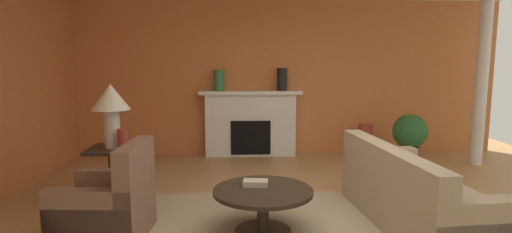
{
  "coord_description": "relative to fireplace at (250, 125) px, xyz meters",
  "views": [
    {
      "loc": [
        -0.78,
        -4.05,
        1.74
      ],
      "look_at": [
        -0.54,
        1.18,
        1.0
      ],
      "focal_mm": 28.95,
      "sensor_mm": 36.0,
      "label": 1
    }
  ],
  "objects": [
    {
      "name": "table_lamp",
      "position": [
        -1.69,
        -2.46,
        0.67
      ],
      "size": [
        0.44,
        0.44,
        0.75
      ],
      "color": "beige",
      "rests_on": "side_table"
    },
    {
      "name": "potted_plant",
      "position": [
        2.6,
        -0.73,
        -0.06
      ],
      "size": [
        0.56,
        0.56,
        0.83
      ],
      "color": "#333333",
      "rests_on": "ground_plane"
    },
    {
      "name": "sofa",
      "position": [
        1.6,
        -3.24,
        -0.26
      ],
      "size": [
        1.09,
        2.17,
        0.85
      ],
      "color": "tan",
      "rests_on": "ground_plane"
    },
    {
      "name": "vase_tall_corner",
      "position": [
        2.0,
        -0.3,
        -0.26
      ],
      "size": [
        0.25,
        0.25,
        0.6
      ],
      "primitive_type": "cylinder",
      "color": "#9E3328",
      "rests_on": "ground_plane"
    },
    {
      "name": "coffee_table",
      "position": [
        0.02,
        -3.33,
        -0.22
      ],
      "size": [
        1.0,
        1.0,
        0.45
      ],
      "color": "#2D2319",
      "rests_on": "ground_plane"
    },
    {
      "name": "vase_on_side_table",
      "position": [
        -1.54,
        -2.58,
        0.27
      ],
      "size": [
        0.12,
        0.12,
        0.24
      ],
      "primitive_type": "cylinder",
      "color": "#9E3328",
      "rests_on": "side_table"
    },
    {
      "name": "vase_mantel_left",
      "position": [
        -0.55,
        -0.05,
        0.8
      ],
      "size": [
        0.18,
        0.18,
        0.36
      ],
      "primitive_type": "cylinder",
      "color": "#33703D",
      "rests_on": "fireplace"
    },
    {
      "name": "column_white",
      "position": [
        3.72,
        -0.77,
        0.89
      ],
      "size": [
        0.2,
        0.2,
        2.9
      ],
      "primitive_type": "cylinder",
      "color": "white",
      "rests_on": "ground_plane"
    },
    {
      "name": "area_rug",
      "position": [
        0.02,
        -3.33,
        -0.55
      ],
      "size": [
        3.16,
        2.43,
        0.01
      ],
      "primitive_type": "cube",
      "color": "tan",
      "rests_on": "ground_plane"
    },
    {
      "name": "ground_plane",
      "position": [
        0.55,
        -3.23,
        -0.56
      ],
      "size": [
        9.47,
        9.47,
        0.0
      ],
      "primitive_type": "plane",
      "color": "tan"
    },
    {
      "name": "side_table",
      "position": [
        -1.69,
        -2.46,
        -0.16
      ],
      "size": [
        0.56,
        0.56,
        0.7
      ],
      "color": "#2D2319",
      "rests_on": "ground_plane"
    },
    {
      "name": "vase_mantel_right",
      "position": [
        0.55,
        -0.05,
        0.82
      ],
      "size": [
        0.18,
        0.18,
        0.4
      ],
      "primitive_type": "cylinder",
      "color": "black",
      "rests_on": "fireplace"
    },
    {
      "name": "armchair_near_window",
      "position": [
        -1.48,
        -3.41,
        -0.25
      ],
      "size": [
        0.85,
        0.85,
        0.95
      ],
      "color": "brown",
      "rests_on": "ground_plane"
    },
    {
      "name": "book_red_cover",
      "position": [
        -0.05,
        -3.21,
        -0.08
      ],
      "size": [
        0.27,
        0.18,
        0.06
      ],
      "primitive_type": "cube",
      "rotation": [
        0.0,
        0.0,
        -0.12
      ],
      "color": "tan",
      "rests_on": "coffee_table"
    },
    {
      "name": "wall_fireplace",
      "position": [
        0.55,
        0.21,
        0.89
      ],
      "size": [
        7.88,
        0.12,
        2.9
      ],
      "primitive_type": "cube",
      "color": "#CC723D",
      "rests_on": "ground_plane"
    },
    {
      "name": "fireplace",
      "position": [
        0.0,
        0.0,
        0.0
      ],
      "size": [
        1.8,
        0.35,
        1.17
      ],
      "color": "white",
      "rests_on": "ground_plane"
    }
  ]
}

